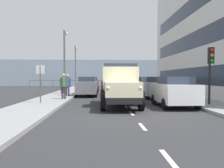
% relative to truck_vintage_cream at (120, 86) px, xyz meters
% --- Properties ---
extents(ground_plane, '(80.00, 80.00, 0.00)m').
position_rel_truck_vintage_cream_xyz_m(ground_plane, '(-0.37, -7.40, -1.18)').
color(ground_plane, '#2D2D30').
extents(sidewalk_left, '(2.68, 39.62, 0.15)m').
position_rel_truck_vintage_cream_xyz_m(sidewalk_left, '(-5.35, -7.40, -1.10)').
color(sidewalk_left, gray).
rests_on(sidewalk_left, ground_plane).
extents(sidewalk_right, '(2.68, 39.62, 0.15)m').
position_rel_truck_vintage_cream_xyz_m(sidewalk_right, '(4.62, -7.40, -1.10)').
color(sidewalk_right, gray).
rests_on(sidewalk_right, ground_plane).
extents(road_centreline_markings, '(0.12, 36.18, 0.01)m').
position_rel_truck_vintage_cream_xyz_m(road_centreline_markings, '(-0.37, -6.98, -1.17)').
color(road_centreline_markings, silver).
rests_on(road_centreline_markings, ground_plane).
extents(sea_horizon, '(80.00, 0.80, 5.00)m').
position_rel_truck_vintage_cream_xyz_m(sea_horizon, '(-0.37, -30.21, 1.32)').
color(sea_horizon, '#8C9EAD').
rests_on(sea_horizon, ground_plane).
extents(seawall_railing, '(28.08, 0.08, 1.20)m').
position_rel_truck_vintage_cream_xyz_m(seawall_railing, '(-0.37, -26.61, -0.26)').
color(seawall_railing, '#4C5156').
rests_on(seawall_railing, ground_plane).
extents(truck_vintage_cream, '(2.17, 5.64, 2.43)m').
position_rel_truck_vintage_cream_xyz_m(truck_vintage_cream, '(0.00, 0.00, 0.00)').
color(truck_vintage_cream, black).
rests_on(truck_vintage_cream, ground_plane).
extents(car_white_kerbside_near, '(1.91, 3.86, 1.72)m').
position_rel_truck_vintage_cream_xyz_m(car_white_kerbside_near, '(-3.06, 0.00, -0.28)').
color(car_white_kerbside_near, white).
rests_on(car_white_kerbside_near, ground_plane).
extents(car_silver_kerbside_1, '(1.84, 4.52, 1.72)m').
position_rel_truck_vintage_cream_xyz_m(car_silver_kerbside_1, '(-3.06, -5.62, -0.28)').
color(car_silver_kerbside_1, '#B7BABF').
rests_on(car_silver_kerbside_1, ground_plane).
extents(car_red_kerbside_2, '(1.92, 4.17, 1.72)m').
position_rel_truck_vintage_cream_xyz_m(car_red_kerbside_2, '(-3.06, -11.75, -0.28)').
color(car_red_kerbside_2, '#B21E1E').
rests_on(car_red_kerbside_2, ground_plane).
extents(car_navy_kerbside_3, '(1.81, 4.10, 1.72)m').
position_rel_truck_vintage_cream_xyz_m(car_navy_kerbside_3, '(-3.06, -17.20, -0.28)').
color(car_navy_kerbside_3, navy).
rests_on(car_navy_kerbside_3, ground_plane).
extents(car_grey_oppositeside_0, '(1.82, 4.58, 1.72)m').
position_rel_truck_vintage_cream_xyz_m(car_grey_oppositeside_0, '(2.33, -7.58, -0.28)').
color(car_grey_oppositeside_0, slate).
rests_on(car_grey_oppositeside_0, ground_plane).
extents(car_maroon_oppositeside_1, '(1.81, 4.36, 1.72)m').
position_rel_truck_vintage_cream_xyz_m(car_maroon_oppositeside_1, '(2.33, -14.53, -0.28)').
color(car_maroon_oppositeside_1, maroon).
rests_on(car_maroon_oppositeside_1, ground_plane).
extents(pedestrian_in_dark_coat, '(0.53, 0.34, 1.80)m').
position_rel_truck_vintage_cream_xyz_m(pedestrian_in_dark_coat, '(3.71, -3.36, 0.03)').
color(pedestrian_in_dark_coat, '#383342').
rests_on(pedestrian_in_dark_coat, sidewalk_right).
extents(pedestrian_couple_b, '(0.53, 0.34, 1.76)m').
position_rel_truck_vintage_cream_xyz_m(pedestrian_couple_b, '(3.82, -5.76, 0.01)').
color(pedestrian_couple_b, '#383342').
rests_on(pedestrian_couple_b, sidewalk_right).
extents(pedestrian_strolling, '(0.53, 0.34, 1.60)m').
position_rel_truck_vintage_cream_xyz_m(pedestrian_strolling, '(4.81, -8.91, -0.09)').
color(pedestrian_strolling, '#383342').
rests_on(pedestrian_strolling, sidewalk_right).
extents(traffic_light_near, '(0.28, 0.41, 3.20)m').
position_rel_truck_vintage_cream_xyz_m(traffic_light_near, '(-5.08, 0.18, 1.29)').
color(traffic_light_near, black).
rests_on(traffic_light_near, sidewalk_left).
extents(lamp_post_promenade, '(0.32, 1.14, 5.83)m').
position_rel_truck_vintage_cream_xyz_m(lamp_post_promenade, '(4.44, -8.25, 2.49)').
color(lamp_post_promenade, '#59595B').
rests_on(lamp_post_promenade, sidewalk_right).
extents(lamp_post_far, '(0.32, 1.14, 5.96)m').
position_rel_truck_vintage_cream_xyz_m(lamp_post_far, '(4.78, -19.29, 2.56)').
color(lamp_post_far, '#59595B').
rests_on(lamp_post_far, sidewalk_right).
extents(street_sign, '(0.50, 0.07, 2.25)m').
position_rel_truck_vintage_cream_xyz_m(street_sign, '(4.72, -1.13, 0.50)').
color(street_sign, '#4C4C4C').
rests_on(street_sign, sidewalk_right).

